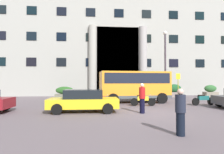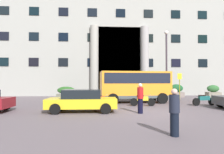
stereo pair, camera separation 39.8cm
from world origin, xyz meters
name	(u,v)px [view 1 (the left image)]	position (x,y,z in m)	size (l,w,h in m)	color
ground_plane	(146,114)	(0.00, 0.00, -0.06)	(80.00, 64.00, 0.12)	#61555C
office_building_facade	(115,30)	(0.00, 17.47, 9.67)	(36.30, 9.77, 19.36)	#9A9A93
orange_minibus	(134,84)	(0.43, 5.50, 1.63)	(6.17, 3.01, 2.74)	orange
bus_stop_sign	(178,83)	(5.45, 7.65, 1.66)	(0.44, 0.08, 2.68)	olive
hedge_planter_entrance_left	(138,91)	(1.92, 10.48, 0.79)	(1.85, 0.97, 1.63)	gray
hedge_planter_far_east	(174,91)	(6.30, 10.59, 0.73)	(1.69, 0.78, 1.52)	gray
hedge_planter_west	(210,91)	(10.55, 10.19, 0.69)	(1.51, 0.90, 1.43)	gray
hedge_planter_entrance_right	(108,92)	(-1.52, 10.84, 0.67)	(1.90, 0.78, 1.38)	slate
hedge_planter_east	(65,93)	(-6.43, 10.33, 0.62)	(2.04, 0.80, 1.28)	#6A6957
parked_estate_mid	(84,100)	(-3.76, 0.67, 0.71)	(4.26, 1.94, 1.38)	gold
scooter_by_planter	(100,100)	(-2.70, 3.24, 0.45)	(1.90, 0.61, 0.89)	black
motorcycle_far_end	(142,100)	(0.56, 3.08, 0.45)	(1.91, 0.55, 0.89)	black
motorcycle_near_kerb	(203,99)	(5.40, 3.07, 0.46)	(1.99, 0.58, 0.89)	black
pedestrian_child_trailing	(180,112)	(-0.05, -4.78, 0.83)	(0.36, 0.36, 1.65)	black
pedestrian_woman_with_bag	(142,98)	(-0.26, -0.13, 0.90)	(0.36, 0.36, 1.77)	black
lamppost_plaza_centre	(165,59)	(4.10, 7.64, 4.13)	(0.40, 0.40, 7.04)	#3A303A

